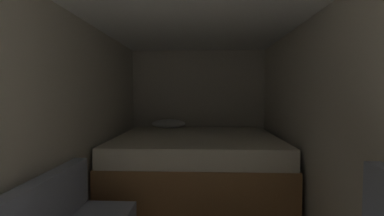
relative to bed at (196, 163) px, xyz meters
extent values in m
cube|color=beige|center=(0.00, 1.03, 0.67)|extent=(2.41, 0.05, 2.11)
cube|color=beige|center=(-1.18, -1.44, 0.67)|extent=(0.05, 4.90, 2.11)
cube|color=beige|center=(1.18, -1.44, 0.67)|extent=(0.05, 4.90, 2.11)
cube|color=olive|center=(0.00, -0.01, -0.12)|extent=(2.19, 1.93, 0.54)
cube|color=beige|center=(0.00, -0.01, 0.27)|extent=(2.15, 1.89, 0.23)
ellipsoid|color=white|center=(-0.49, 0.76, 0.46)|extent=(0.57, 0.29, 0.15)
camera|label=1|loc=(0.09, -3.65, 0.96)|focal=24.79mm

